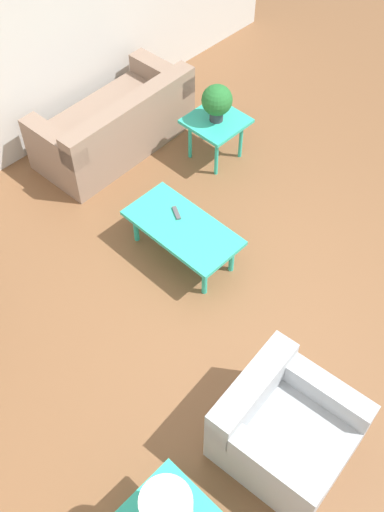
# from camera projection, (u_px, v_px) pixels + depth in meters

# --- Properties ---
(ground_plane) EXTENTS (14.00, 14.00, 0.00)m
(ground_plane) POSITION_uv_depth(u_px,v_px,m) (248.00, 297.00, 5.40)
(ground_plane) COLOR brown
(wall_right) EXTENTS (0.12, 7.20, 2.70)m
(wall_right) POSITION_uv_depth(u_px,v_px,m) (15.00, 32.00, 5.69)
(wall_right) COLOR silver
(wall_right) RESTS_ON ground_plane
(sofa) EXTENTS (0.89, 1.78, 0.75)m
(sofa) POSITION_uv_depth(u_px,v_px,m) (116.00, 125.00, 6.46)
(sofa) COLOR gray
(sofa) RESTS_ON ground_plane
(armchair) EXTENTS (0.95, 0.94, 0.69)m
(armchair) POSITION_uv_depth(u_px,v_px,m) (283.00, 429.00, 4.34)
(armchair) COLOR #A8ADB2
(armchair) RESTS_ON ground_plane
(coffee_table) EXTENTS (1.09, 0.55, 0.40)m
(coffee_table) POSITION_uv_depth(u_px,v_px,m) (183.00, 230.00, 5.44)
(coffee_table) COLOR #2DB79E
(coffee_table) RESTS_ON ground_plane
(side_table_plant) EXTENTS (0.57, 0.57, 0.50)m
(side_table_plant) POSITION_uv_depth(u_px,v_px,m) (216.00, 125.00, 6.25)
(side_table_plant) COLOR #2DB79E
(side_table_plant) RESTS_ON ground_plane
(potted_plant) EXTENTS (0.32, 0.32, 0.41)m
(potted_plant) POSITION_uv_depth(u_px,v_px,m) (217.00, 101.00, 6.01)
(potted_plant) COLOR #333338
(potted_plant) RESTS_ON side_table_plant
(table_lamp) EXTENTS (0.32, 0.32, 0.42)m
(table_lamp) POSITION_uv_depth(u_px,v_px,m) (166.00, 507.00, 3.49)
(table_lamp) COLOR red
(table_lamp) RESTS_ON side_table_lamp
(remote_control) EXTENTS (0.16, 0.11, 0.02)m
(remote_control) POSITION_uv_depth(u_px,v_px,m) (176.00, 213.00, 5.50)
(remote_control) COLOR #4C4C51
(remote_control) RESTS_ON coffee_table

